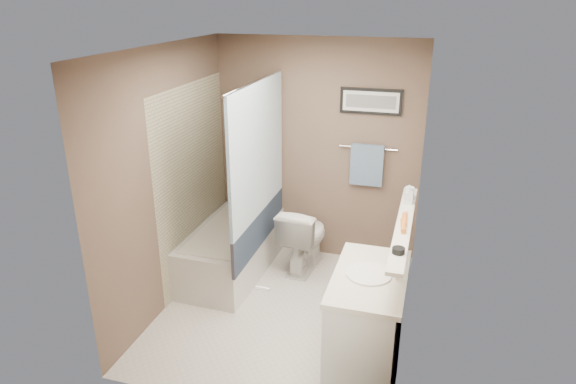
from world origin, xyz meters
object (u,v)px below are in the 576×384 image
(glass_jar, at_px, (409,193))
(hair_brush_back, at_px, (404,220))
(vanity, at_px, (368,325))
(candle_bowl_near, at_px, (398,251))
(bathtub, at_px, (232,249))
(soap_bottle, at_px, (409,194))
(hair_brush_front, at_px, (403,226))
(toilet, at_px, (304,237))

(glass_jar, bearing_deg, hair_brush_back, -90.00)
(vanity, bearing_deg, glass_jar, 82.12)
(candle_bowl_near, relative_size, hair_brush_back, 0.41)
(bathtub, relative_size, glass_jar, 15.00)
(soap_bottle, bearing_deg, glass_jar, 90.00)
(bathtub, xyz_separation_m, vanity, (1.60, -1.14, 0.15))
(vanity, xyz_separation_m, soap_bottle, (0.19, 0.83, 0.79))
(candle_bowl_near, bearing_deg, hair_brush_front, 90.00)
(vanity, xyz_separation_m, hair_brush_front, (0.19, 0.30, 0.74))
(soap_bottle, bearing_deg, toilet, 151.26)
(glass_jar, bearing_deg, bathtub, 173.62)
(bathtub, height_order, soap_bottle, soap_bottle)
(hair_brush_front, height_order, glass_jar, glass_jar)
(vanity, distance_m, candle_bowl_near, 0.77)
(hair_brush_front, distance_m, soap_bottle, 0.53)
(glass_jar, xyz_separation_m, soap_bottle, (0.00, -0.11, 0.03))
(glass_jar, bearing_deg, soap_bottle, -90.00)
(bathtub, xyz_separation_m, candle_bowl_near, (1.79, -1.26, 0.89))
(hair_brush_front, bearing_deg, hair_brush_back, 90.00)
(toilet, distance_m, vanity, 1.66)
(soap_bottle, bearing_deg, bathtub, 170.03)
(vanity, height_order, hair_brush_back, hair_brush_back)
(glass_jar, relative_size, soap_bottle, 0.64)
(candle_bowl_near, relative_size, hair_brush_front, 0.41)
(hair_brush_back, bearing_deg, hair_brush_front, -90.00)
(hair_brush_front, relative_size, soap_bottle, 1.41)
(toilet, xyz_separation_m, soap_bottle, (1.06, -0.58, 0.83))
(bathtub, distance_m, toilet, 0.78)
(bathtub, bearing_deg, candle_bowl_near, -33.30)
(hair_brush_front, bearing_deg, glass_jar, 90.00)
(vanity, distance_m, soap_bottle, 1.16)
(bathtub, xyz_separation_m, soap_bottle, (1.79, -0.31, 0.94))
(bathtub, distance_m, vanity, 1.97)
(toilet, distance_m, hair_brush_front, 1.72)
(toilet, bearing_deg, candle_bowl_near, 130.86)
(candle_bowl_near, xyz_separation_m, soap_bottle, (0.00, 0.95, 0.06))
(soap_bottle, bearing_deg, hair_brush_front, -90.00)
(toilet, bearing_deg, vanity, 127.98)
(hair_brush_back, bearing_deg, toilet, 136.82)
(vanity, relative_size, soap_bottle, 5.76)
(hair_brush_back, bearing_deg, soap_bottle, 90.00)
(hair_brush_front, xyz_separation_m, glass_jar, (0.00, 0.64, 0.03))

